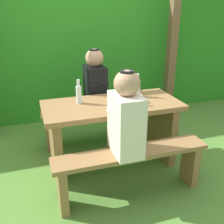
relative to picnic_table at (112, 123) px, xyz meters
name	(u,v)px	position (x,y,z in m)	size (l,w,h in m)	color
ground_plane	(112,163)	(0.00, 0.00, -0.49)	(12.00, 12.00, 0.00)	#4F7F31
hedge_backdrop	(77,47)	(0.00, 1.75, 0.55)	(6.40, 0.69, 2.08)	#297F1E
pergola_post_right	(172,44)	(1.30, 1.11, 0.62)	(0.12, 0.12, 2.22)	brown
picnic_table	(112,123)	(0.00, 0.00, 0.00)	(1.40, 0.64, 0.72)	olive
bench_near	(131,164)	(0.00, -0.56, -0.16)	(1.40, 0.24, 0.47)	olive
bench_far	(98,117)	(0.00, 0.56, -0.16)	(1.40, 0.24, 0.47)	olive
person_white_shirt	(126,117)	(-0.06, -0.55, 0.31)	(0.25, 0.35, 0.72)	silver
person_black_coat	(95,82)	(-0.03, 0.55, 0.31)	(0.25, 0.35, 0.72)	black
drinking_glass	(139,99)	(0.27, -0.06, 0.27)	(0.07, 0.07, 0.08)	silver
bottle_left	(79,94)	(-0.32, 0.10, 0.33)	(0.06, 0.06, 0.25)	silver
bottle_right	(138,88)	(0.33, 0.12, 0.33)	(0.06, 0.06, 0.26)	silver
bottle_center	(129,96)	(0.15, -0.09, 0.31)	(0.06, 0.06, 0.21)	silver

